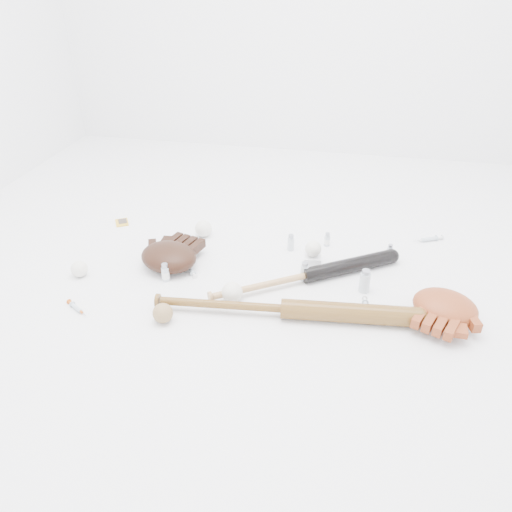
% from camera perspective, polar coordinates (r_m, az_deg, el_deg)
% --- Properties ---
extents(bat_dark, '(0.72, 0.50, 0.06)m').
position_cam_1_polar(bat_dark, '(1.92, 5.76, -2.23)').
color(bat_dark, black).
rests_on(bat_dark, ground).
extents(bat_wood, '(0.96, 0.16, 0.07)m').
position_cam_1_polar(bat_wood, '(1.74, 3.23, -6.03)').
color(bat_wood, brown).
rests_on(bat_wood, ground).
extents(glove_dark, '(0.34, 0.34, 0.10)m').
position_cam_1_polar(glove_dark, '(2.02, -9.94, -0.04)').
color(glove_dark, black).
rests_on(glove_dark, ground).
extents(glove_tan, '(0.34, 0.34, 0.10)m').
position_cam_1_polar(glove_tan, '(1.84, 20.81, -5.42)').
color(glove_tan, brown).
rests_on(glove_tan, ground).
extents(trading_card, '(0.09, 0.10, 0.00)m').
position_cam_1_polar(trading_card, '(2.43, -15.08, 3.72)').
color(trading_card, gold).
rests_on(trading_card, ground).
extents(pedestal, '(0.07, 0.07, 0.04)m').
position_cam_1_polar(pedestal, '(2.04, 6.47, -0.43)').
color(pedestal, white).
rests_on(pedestal, ground).
extents(baseball_on_pedestal, '(0.07, 0.07, 0.07)m').
position_cam_1_polar(baseball_on_pedestal, '(2.02, 6.56, 0.83)').
color(baseball_on_pedestal, white).
rests_on(baseball_on_pedestal, pedestal).
extents(baseball_left, '(0.06, 0.06, 0.06)m').
position_cam_1_polar(baseball_left, '(2.07, -19.54, -1.40)').
color(baseball_left, white).
rests_on(baseball_left, ground).
extents(baseball_upper, '(0.08, 0.08, 0.08)m').
position_cam_1_polar(baseball_upper, '(2.23, -6.04, 3.13)').
color(baseball_upper, white).
rests_on(baseball_upper, ground).
extents(baseball_mid, '(0.08, 0.08, 0.08)m').
position_cam_1_polar(baseball_mid, '(1.81, -2.75, -4.16)').
color(baseball_mid, white).
rests_on(baseball_mid, ground).
extents(baseball_aged, '(0.07, 0.07, 0.07)m').
position_cam_1_polar(baseball_aged, '(1.75, -10.61, -6.44)').
color(baseball_aged, olive).
rests_on(baseball_aged, ground).
extents(syringe_0, '(0.12, 0.09, 0.02)m').
position_cam_1_polar(syringe_0, '(1.90, -19.82, -5.60)').
color(syringe_0, '#ADBCC6').
rests_on(syringe_0, ground).
extents(syringe_1, '(0.10, 0.12, 0.02)m').
position_cam_1_polar(syringe_1, '(2.01, -7.47, -1.55)').
color(syringe_1, '#ADBCC6').
rests_on(syringe_1, ground).
extents(syringe_2, '(0.12, 0.13, 0.02)m').
position_cam_1_polar(syringe_2, '(2.01, 9.74, -1.57)').
color(syringe_2, '#ADBCC6').
rests_on(syringe_2, ground).
extents(syringe_3, '(0.04, 0.15, 0.02)m').
position_cam_1_polar(syringe_3, '(1.83, 12.45, -5.82)').
color(syringe_3, '#ADBCC6').
rests_on(syringe_3, ground).
extents(syringe_4, '(0.15, 0.09, 0.02)m').
position_cam_1_polar(syringe_4, '(2.32, 19.17, 1.83)').
color(syringe_4, '#ADBCC6').
rests_on(syringe_4, ground).
extents(vial_0, '(0.02, 0.02, 0.06)m').
position_cam_1_polar(vial_0, '(2.14, 15.02, 0.55)').
color(vial_0, silver).
rests_on(vial_0, ground).
extents(vial_1, '(0.02, 0.02, 0.06)m').
position_cam_1_polar(vial_1, '(2.17, 8.14, 1.90)').
color(vial_1, silver).
rests_on(vial_1, ground).
extents(vial_2, '(0.03, 0.03, 0.08)m').
position_cam_1_polar(vial_2, '(1.93, 5.56, -1.75)').
color(vial_2, silver).
rests_on(vial_2, ground).
extents(vial_3, '(0.04, 0.04, 0.09)m').
position_cam_1_polar(vial_3, '(1.90, 12.33, -2.79)').
color(vial_3, silver).
rests_on(vial_3, ground).
extents(vial_4, '(0.03, 0.03, 0.08)m').
position_cam_1_polar(vial_4, '(1.95, -10.32, -1.83)').
color(vial_4, silver).
rests_on(vial_4, ground).
extents(vial_5, '(0.03, 0.03, 0.07)m').
position_cam_1_polar(vial_5, '(2.12, 4.00, 1.56)').
color(vial_5, silver).
rests_on(vial_5, ground).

